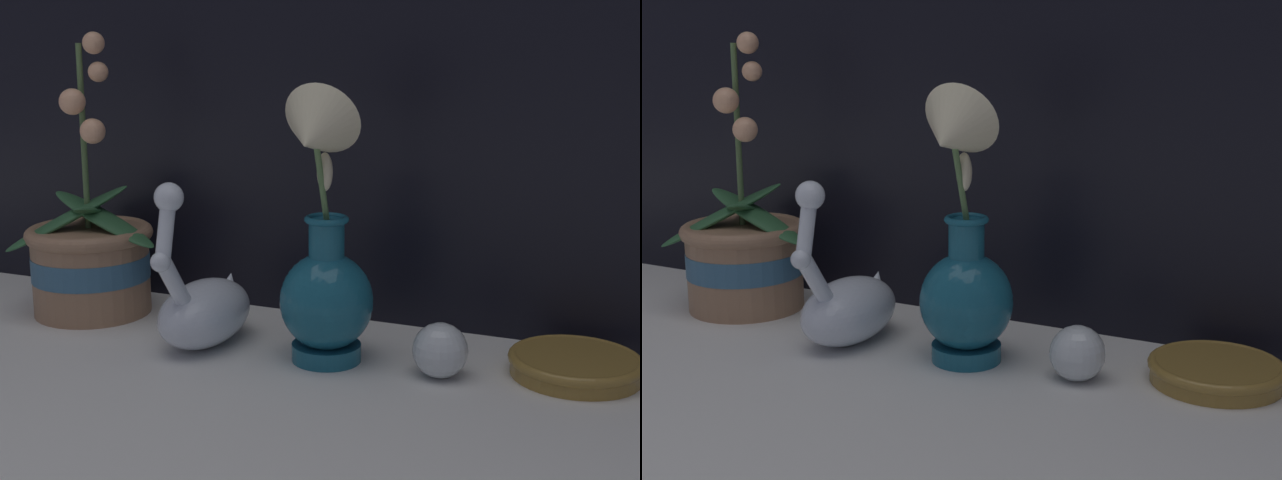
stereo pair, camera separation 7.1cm
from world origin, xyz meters
TOP-DOWN VIEW (x-y plane):
  - ground_plane at (0.00, 0.00)m, footprint 2.80×2.80m
  - orchid_potted_plant at (-0.33, 0.15)m, footprint 0.21×0.19m
  - swan_figurine at (-0.12, 0.09)m, footprint 0.09×0.19m
  - blue_vase at (0.04, 0.09)m, footprint 0.11×0.14m
  - glass_sphere at (0.17, 0.10)m, footprint 0.06×0.06m
  - amber_dish at (0.31, 0.16)m, footprint 0.15×0.15m

SIDE VIEW (x-z plane):
  - ground_plane at x=0.00m, z-range 0.00..0.00m
  - amber_dish at x=0.31m, z-range 0.00..0.03m
  - glass_sphere at x=0.17m, z-range 0.00..0.06m
  - swan_figurine at x=-0.12m, z-range -0.06..0.16m
  - orchid_potted_plant at x=-0.33m, z-range -0.11..0.27m
  - blue_vase at x=0.04m, z-range -0.05..0.28m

